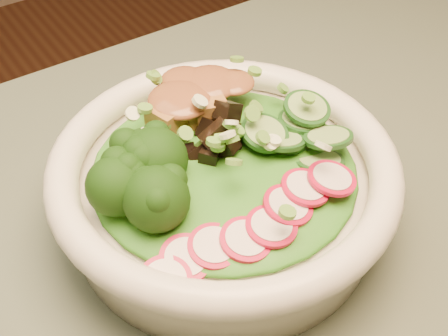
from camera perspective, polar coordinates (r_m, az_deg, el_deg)
salad_bowl at (r=0.52m, az=0.00°, el=-1.65°), size 0.29×0.29×0.08m
lettuce_bed at (r=0.51m, az=0.00°, el=0.08°), size 0.22×0.22×0.03m
broccoli_florets at (r=0.48m, az=-7.29°, el=-0.72°), size 0.09×0.08×0.05m
radish_slices at (r=0.46m, az=3.85°, el=-4.99°), size 0.12×0.05×0.02m
cucumber_slices at (r=0.52m, az=7.14°, el=3.10°), size 0.08×0.08×0.04m
mushroom_heap at (r=0.51m, az=-0.58°, el=2.29°), size 0.08×0.08×0.04m
tofu_cubes at (r=0.55m, az=-2.61°, el=5.63°), size 0.10×0.07×0.04m
peanut_sauce at (r=0.54m, az=-2.66°, el=6.80°), size 0.08×0.06×0.02m
scallion_garnish at (r=0.49m, az=0.00°, el=2.31°), size 0.21×0.21×0.03m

